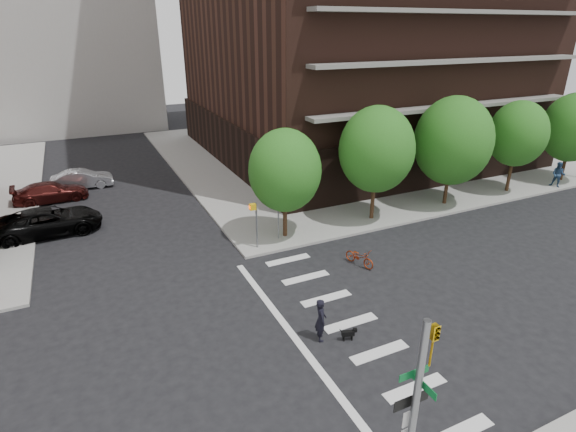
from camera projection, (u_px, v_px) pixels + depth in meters
ground at (285, 343)px, 17.29m from camera, size 120.00×120.00×0.00m
sidewalk_ne at (371, 148)px, 44.91m from camera, size 39.00×33.00×0.15m
crosswalk at (334, 328)px, 18.16m from camera, size 3.85×13.00×0.01m
tree_a at (285, 171)px, 24.37m from camera, size 4.00×4.00×5.90m
tree_b at (377, 150)px, 26.54m from camera, size 4.50×4.50×6.65m
tree_c at (453, 141)px, 28.95m from camera, size 5.00×5.00×6.80m
tree_d at (518, 134)px, 31.37m from camera, size 4.00×4.00×6.20m
tree_e at (573, 128)px, 33.78m from camera, size 4.50×4.50×6.35m
pedestrian_signal at (261, 217)px, 24.07m from camera, size 2.18×0.67×2.60m
parked_car_black at (49, 221)px, 26.12m from camera, size 2.99×5.91×1.60m
parked_car_maroon at (51, 192)px, 31.07m from camera, size 2.23×4.87×1.38m
parked_car_silver at (82, 179)px, 33.66m from camera, size 1.69×4.36×1.42m
scooter at (360, 257)px, 22.79m from camera, size 1.11×1.86×0.92m
dog_walker at (321, 320)px, 17.20m from camera, size 0.75×0.61×1.79m
dog at (349, 333)px, 17.36m from camera, size 0.61×0.31×0.51m
pedestrian_far at (558, 175)px, 33.38m from camera, size 1.13×1.01×1.91m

